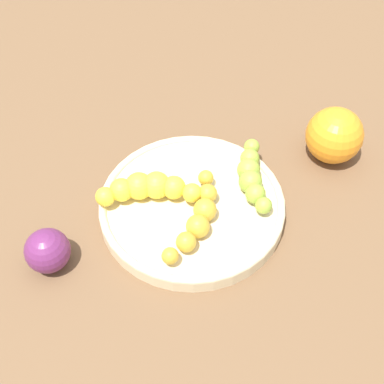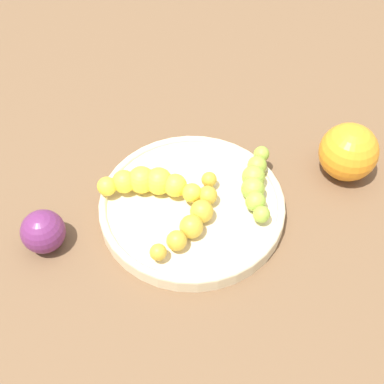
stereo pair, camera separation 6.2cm
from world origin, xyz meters
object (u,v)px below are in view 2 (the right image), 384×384
(banana_yellow, at_px, (150,183))
(orange_fruit, at_px, (349,152))
(banana_spotted, at_px, (193,217))
(plum_purple, at_px, (43,231))
(fruit_bowl, at_px, (192,205))
(banana_green, at_px, (256,183))

(banana_yellow, relative_size, orange_fruit, 1.31)
(banana_yellow, xyz_separation_m, banana_spotted, (-0.01, 0.07, -0.00))
(banana_yellow, relative_size, plum_purple, 1.91)
(fruit_bowl, distance_m, plum_purple, 0.18)
(banana_yellow, bearing_deg, banana_green, -83.54)
(orange_fruit, bearing_deg, banana_spotted, -9.94)
(fruit_bowl, distance_m, orange_fruit, 0.21)
(banana_green, xyz_separation_m, banana_yellow, (0.11, -0.08, 0.00))
(fruit_bowl, distance_m, banana_spotted, 0.04)
(fruit_bowl, relative_size, orange_fruit, 3.03)
(fruit_bowl, height_order, banana_spotted, banana_spotted)
(plum_purple, bearing_deg, banana_green, 158.22)
(banana_green, xyz_separation_m, orange_fruit, (-0.13, 0.03, 0.00))
(banana_green, relative_size, plum_purple, 1.74)
(banana_green, height_order, orange_fruit, orange_fruit)
(banana_spotted, xyz_separation_m, orange_fruit, (-0.22, 0.04, 0.00))
(banana_yellow, bearing_deg, fruit_bowl, -101.38)
(orange_fruit, bearing_deg, banana_yellow, -25.45)
(banana_green, bearing_deg, banana_spotted, 40.60)
(fruit_bowl, relative_size, banana_yellow, 2.31)
(plum_purple, bearing_deg, banana_yellow, 171.58)
(banana_green, xyz_separation_m, banana_spotted, (0.09, -0.00, -0.00))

